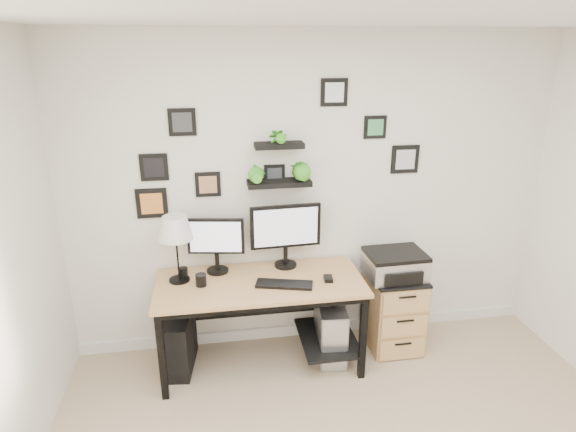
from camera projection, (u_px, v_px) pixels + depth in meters
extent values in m
plane|color=white|center=(443.00, 6.00, 1.64)|extent=(4.00, 4.00, 0.00)
plane|color=white|center=(314.00, 196.00, 3.94)|extent=(4.00, 0.00, 4.00)
cube|color=white|center=(312.00, 328.00, 4.35)|extent=(4.00, 0.03, 0.10)
cube|color=tan|center=(260.00, 283.00, 3.72)|extent=(1.60, 0.70, 0.03)
cube|color=black|center=(260.00, 288.00, 3.73)|extent=(1.54, 0.64, 0.05)
cube|color=black|center=(257.00, 294.00, 4.12)|extent=(1.44, 0.02, 0.41)
cube|color=black|center=(328.00, 338.00, 3.99)|extent=(0.45, 0.63, 0.03)
cube|color=black|center=(162.00, 357.00, 3.45)|extent=(0.05, 0.05, 0.72)
cube|color=black|center=(168.00, 313.00, 4.01)|extent=(0.05, 0.05, 0.72)
cube|color=black|center=(363.00, 337.00, 3.68)|extent=(0.05, 0.05, 0.72)
cube|color=black|center=(342.00, 299.00, 4.23)|extent=(0.05, 0.05, 0.72)
cylinder|color=black|center=(218.00, 270.00, 3.86)|extent=(0.20, 0.20, 0.02)
cylinder|color=black|center=(217.00, 262.00, 3.84)|extent=(0.04, 0.04, 0.15)
cube|color=black|center=(216.00, 236.00, 3.76)|extent=(0.44, 0.10, 0.29)
cube|color=silver|center=(215.00, 237.00, 3.74)|extent=(0.40, 0.07, 0.25)
cylinder|color=black|center=(286.00, 265.00, 3.96)|extent=(0.19, 0.19, 0.02)
cylinder|color=black|center=(286.00, 256.00, 3.94)|extent=(0.04, 0.04, 0.16)
cube|color=black|center=(286.00, 226.00, 3.84)|extent=(0.57, 0.06, 0.36)
cube|color=silver|center=(286.00, 227.00, 3.82)|extent=(0.51, 0.03, 0.31)
cube|color=black|center=(284.00, 284.00, 3.64)|extent=(0.45, 0.24, 0.02)
cube|color=black|center=(328.00, 279.00, 3.72)|extent=(0.07, 0.11, 0.03)
cylinder|color=black|center=(180.00, 280.00, 3.72)|extent=(0.16, 0.16, 0.01)
cylinder|color=black|center=(177.00, 251.00, 3.64)|extent=(0.01, 0.01, 0.48)
cone|color=white|center=(175.00, 228.00, 3.57)|extent=(0.26, 0.26, 0.18)
cylinder|color=black|center=(201.00, 280.00, 3.63)|extent=(0.08, 0.08, 0.09)
cylinder|color=black|center=(184.00, 273.00, 3.75)|extent=(0.07, 0.07, 0.09)
cube|color=black|center=(179.00, 341.00, 3.84)|extent=(0.26, 0.49, 0.47)
cube|color=gray|center=(330.00, 329.00, 3.99)|extent=(0.26, 0.50, 0.48)
cube|color=silver|center=(335.00, 346.00, 3.77)|extent=(0.19, 0.03, 0.45)
cube|color=tan|center=(393.00, 310.00, 4.12)|extent=(0.42, 0.50, 0.65)
cube|color=black|center=(395.00, 275.00, 4.01)|extent=(0.43, 0.51, 0.02)
cube|color=tan|center=(402.00, 349.00, 3.95)|extent=(0.39, 0.02, 0.18)
cylinder|color=black|center=(403.00, 344.00, 3.92)|extent=(0.14, 0.02, 0.02)
cube|color=tan|center=(404.00, 327.00, 3.88)|extent=(0.39, 0.02, 0.18)
cylinder|color=black|center=(405.00, 321.00, 3.85)|extent=(0.14, 0.02, 0.02)
cube|color=tan|center=(406.00, 303.00, 3.81)|extent=(0.39, 0.02, 0.18)
cylinder|color=black|center=(408.00, 297.00, 3.77)|extent=(0.14, 0.02, 0.02)
cube|color=silver|center=(395.00, 266.00, 3.94)|extent=(0.48, 0.38, 0.18)
cube|color=black|center=(396.00, 254.00, 3.90)|extent=(0.48, 0.38, 0.03)
cube|color=black|center=(404.00, 279.00, 3.77)|extent=(0.32, 0.03, 0.11)
cube|color=black|center=(279.00, 183.00, 3.76)|extent=(0.50, 0.18, 0.04)
cube|color=black|center=(279.00, 145.00, 3.65)|extent=(0.38, 0.15, 0.04)
imported|color=green|center=(257.00, 164.00, 3.68)|extent=(0.15, 0.12, 0.27)
imported|color=green|center=(301.00, 163.00, 3.74)|extent=(0.15, 0.15, 0.27)
imported|color=green|center=(279.00, 126.00, 3.60)|extent=(0.13, 0.09, 0.25)
cube|color=black|center=(334.00, 92.00, 3.67)|extent=(0.21, 0.02, 0.21)
cube|color=white|center=(335.00, 92.00, 3.66)|extent=(0.15, 0.00, 0.15)
cube|color=black|center=(375.00, 127.00, 3.82)|extent=(0.18, 0.02, 0.18)
cube|color=#429158|center=(376.00, 127.00, 3.81)|extent=(0.13, 0.00, 0.13)
cube|color=black|center=(405.00, 159.00, 3.95)|extent=(0.23, 0.02, 0.23)
cube|color=#BAB8BD|center=(406.00, 160.00, 3.94)|extent=(0.16, 0.00, 0.16)
cube|color=black|center=(154.00, 167.00, 3.64)|extent=(0.21, 0.02, 0.21)
cube|color=black|center=(154.00, 168.00, 3.63)|extent=(0.15, 0.00, 0.15)
cube|color=black|center=(182.00, 122.00, 3.57)|extent=(0.20, 0.02, 0.20)
cube|color=#34363A|center=(182.00, 122.00, 3.56)|extent=(0.14, 0.00, 0.14)
cube|color=black|center=(208.00, 184.00, 3.75)|extent=(0.20, 0.02, 0.20)
cube|color=#AC774F|center=(208.00, 185.00, 3.74)|extent=(0.14, 0.00, 0.14)
cube|color=black|center=(152.00, 203.00, 3.73)|extent=(0.24, 0.02, 0.24)
cube|color=orange|center=(152.00, 204.00, 3.72)|extent=(0.17, 0.00, 0.17)
cube|color=black|center=(275.00, 175.00, 3.82)|extent=(0.16, 0.02, 0.16)
cube|color=#38373F|center=(275.00, 175.00, 3.81)|extent=(0.11, 0.00, 0.11)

